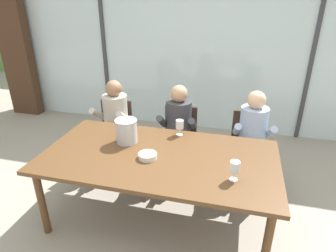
{
  "coord_description": "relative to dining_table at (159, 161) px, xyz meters",
  "views": [
    {
      "loc": [
        0.69,
        -2.32,
        2.17
      ],
      "look_at": [
        0.0,
        0.35,
        0.91
      ],
      "focal_mm": 30.94,
      "sensor_mm": 36.0,
      "label": 1
    }
  ],
  "objects": [
    {
      "name": "window_glass_panel",
      "position": [
        0.0,
        2.42,
        0.6
      ],
      "size": [
        7.45,
        0.03,
        2.6
      ],
      "primitive_type": "cube",
      "color": "silver",
      "rests_on": "ground"
    },
    {
      "name": "chair_near_curtain",
      "position": [
        -0.91,
        0.98,
        -0.2
      ],
      "size": [
        0.49,
        0.49,
        0.86
      ],
      "rotation": [
        0.0,
        0.0,
        0.13
      ],
      "color": "#332319",
      "rests_on": "ground"
    },
    {
      "name": "chair_center",
      "position": [
        0.86,
        1.02,
        -0.2
      ],
      "size": [
        0.47,
        0.47,
        0.86
      ],
      "rotation": [
        0.0,
        0.0,
        0.06
      ],
      "color": "#332319",
      "rests_on": "ground"
    },
    {
      "name": "wine_glass_by_left_taster",
      "position": [
        0.1,
        0.47,
        0.18
      ],
      "size": [
        0.08,
        0.08,
        0.17
      ],
      "color": "silver",
      "rests_on": "dining_table"
    },
    {
      "name": "chair_left_of_center",
      "position": [
        -0.01,
        0.99,
        -0.2
      ],
      "size": [
        0.45,
        0.45,
        0.86
      ],
      "rotation": [
        0.0,
        0.0,
        0.02
      ],
      "color": "#332319",
      "rests_on": "ground"
    },
    {
      "name": "tasting_bowl",
      "position": [
        -0.08,
        -0.09,
        0.09
      ],
      "size": [
        0.18,
        0.18,
        0.05
      ],
      "primitive_type": "cylinder",
      "color": "silver",
      "rests_on": "dining_table"
    },
    {
      "name": "person_pale_blue_shirt",
      "position": [
        0.89,
        0.86,
        -0.03
      ],
      "size": [
        0.48,
        0.63,
        1.18
      ],
      "rotation": [
        0.0,
        0.0,
        0.07
      ],
      "color": "#9EB2D1",
      "rests_on": "ground"
    },
    {
      "name": "ice_bucket_primary",
      "position": [
        -0.4,
        0.17,
        0.19
      ],
      "size": [
        0.23,
        0.23,
        0.25
      ],
      "color": "#B7B7BC",
      "rests_on": "dining_table"
    },
    {
      "name": "person_beige_jumper",
      "position": [
        -0.87,
        0.86,
        -0.03
      ],
      "size": [
        0.48,
        0.63,
        1.18
      ],
      "rotation": [
        0.0,
        0.0,
        -0.08
      ],
      "color": "#B7AD9E",
      "rests_on": "ground"
    },
    {
      "name": "wine_glass_near_bucket",
      "position": [
        0.72,
        -0.24,
        0.18
      ],
      "size": [
        0.08,
        0.08,
        0.17
      ],
      "color": "silver",
      "rests_on": "dining_table"
    },
    {
      "name": "ground",
      "position": [
        0.0,
        1.0,
        -0.7
      ],
      "size": [
        14.0,
        14.0,
        0.0
      ],
      "primitive_type": "plane",
      "color": "#9E9384"
    },
    {
      "name": "window_mullion_right",
      "position": [
        1.68,
        2.4,
        0.6
      ],
      "size": [
        0.06,
        0.06,
        2.6
      ],
      "primitive_type": "cube",
      "color": "#38383D",
      "rests_on": "ground"
    },
    {
      "name": "hillside_vineyard",
      "position": [
        0.0,
        6.11,
        0.39
      ],
      "size": [
        13.45,
        2.4,
        2.17
      ],
      "primitive_type": "cube",
      "color": "#568942",
      "rests_on": "ground"
    },
    {
      "name": "dining_table",
      "position": [
        0.0,
        0.0,
        0.0
      ],
      "size": [
        2.25,
        1.18,
        0.76
      ],
      "color": "brown",
      "rests_on": "ground"
    },
    {
      "name": "person_charcoal_jacket",
      "position": [
        -0.01,
        0.86,
        -0.03
      ],
      "size": [
        0.48,
        0.62,
        1.18
      ],
      "rotation": [
        0.0,
        0.0,
        0.05
      ],
      "color": "#38383D",
      "rests_on": "ground"
    },
    {
      "name": "window_mullion_left",
      "position": [
        -1.68,
        2.4,
        0.6
      ],
      "size": [
        0.06,
        0.06,
        2.6
      ],
      "primitive_type": "cube",
      "color": "#38383D",
      "rests_on": "ground"
    },
    {
      "name": "curtain_heavy_drape",
      "position": [
        -3.38,
        2.24,
        0.6
      ],
      "size": [
        0.56,
        0.2,
        2.6
      ],
      "primitive_type": "cube",
      "color": "#472D1E",
      "rests_on": "ground"
    }
  ]
}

